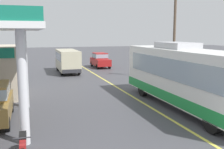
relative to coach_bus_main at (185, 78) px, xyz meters
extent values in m
plane|color=#424247|center=(-1.84, 13.17, -1.72)|extent=(120.00, 120.00, 0.00)
cube|color=#D8CC4C|center=(-1.84, 8.17, -1.72)|extent=(0.16, 50.00, 0.01)
cube|color=white|center=(0.00, 0.01, 0.16)|extent=(2.50, 11.00, 2.90)
cube|color=#1E8C3F|center=(0.00, 0.01, -0.94)|extent=(2.54, 11.04, 0.56)
cube|color=#8C9EAD|center=(-1.27, 0.01, 0.61)|extent=(0.06, 9.35, 1.10)
cube|color=#8C9EAD|center=(1.27, 0.01, 0.61)|extent=(0.06, 9.35, 1.10)
cube|color=#B2B2B7|center=(0.00, 1.01, 1.79)|extent=(1.60, 2.80, 0.36)
cylinder|color=black|center=(-1.10, -3.89, -1.22)|extent=(0.30, 1.00, 1.00)
cylinder|color=black|center=(-1.10, 3.31, -1.22)|extent=(0.30, 1.00, 1.00)
cylinder|color=black|center=(1.10, 3.31, -1.22)|extent=(0.30, 1.00, 1.00)
cylinder|color=silver|center=(-8.65, -2.66, 0.58)|extent=(0.36, 0.36, 4.60)
cylinder|color=silver|center=(-8.65, 2.74, 0.58)|extent=(0.36, 0.36, 4.60)
cylinder|color=black|center=(-9.41, -1.02, -1.40)|extent=(0.20, 0.64, 0.64)
cylinder|color=black|center=(-9.41, 1.98, -1.40)|extent=(0.20, 0.64, 0.64)
cube|color=#BFB799|center=(-4.38, 16.03, -0.33)|extent=(2.00, 6.00, 2.10)
cube|color=#8C9EAD|center=(-4.38, 16.03, 0.07)|extent=(2.04, 5.10, 0.80)
cube|color=#2D2D33|center=(-4.38, 12.98, -1.18)|extent=(1.90, 0.16, 0.36)
cylinder|color=black|center=(-5.26, 14.03, -1.34)|extent=(0.22, 0.76, 0.76)
cylinder|color=black|center=(-3.50, 14.03, -1.34)|extent=(0.22, 0.76, 0.76)
cylinder|color=black|center=(-5.26, 18.03, -1.34)|extent=(0.22, 0.76, 0.76)
cylinder|color=black|center=(-3.50, 18.03, -1.34)|extent=(0.22, 0.76, 0.76)
cylinder|color=black|center=(-8.71, -3.22, -1.42)|extent=(0.10, 0.60, 0.60)
cube|color=maroon|center=(-8.71, -3.82, -1.22)|extent=(0.20, 1.30, 0.36)
cube|color=black|center=(-8.71, -3.67, -1.00)|extent=(0.24, 0.60, 0.12)
cylinder|color=#2D2D33|center=(-8.71, -4.37, -0.82)|extent=(0.55, 0.04, 0.04)
cube|color=maroon|center=(0.17, 19.23, -1.00)|extent=(1.70, 4.20, 0.80)
cube|color=maroon|center=(0.17, 19.43, -0.25)|extent=(1.50, 2.31, 0.70)
cube|color=#8C9EAD|center=(0.17, 19.43, -0.25)|extent=(1.53, 2.35, 0.49)
cylinder|color=black|center=(-0.58, 17.73, -1.40)|extent=(0.20, 0.64, 0.64)
cylinder|color=black|center=(0.92, 17.73, -1.40)|extent=(0.20, 0.64, 0.64)
cylinder|color=black|center=(-0.58, 20.73, -1.40)|extent=(0.20, 0.64, 0.64)
cylinder|color=black|center=(0.92, 20.73, -1.40)|extent=(0.20, 0.64, 0.64)
cylinder|color=brown|center=(4.29, 8.61, 2.44)|extent=(0.24, 0.24, 8.32)
camera|label=1|loc=(-8.39, -12.91, 2.46)|focal=42.71mm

